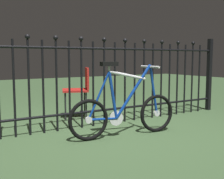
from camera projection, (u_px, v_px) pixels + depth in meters
ground_plane at (118, 135)px, 3.56m from camera, size 20.00×20.00×0.00m
iron_fence at (91, 80)px, 3.92m from camera, size 4.77×0.07×1.29m
bicycle at (124, 111)px, 3.47m from camera, size 1.42×0.40×0.91m
chair_red at (80, 87)px, 4.55m from camera, size 0.52×0.52×0.80m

